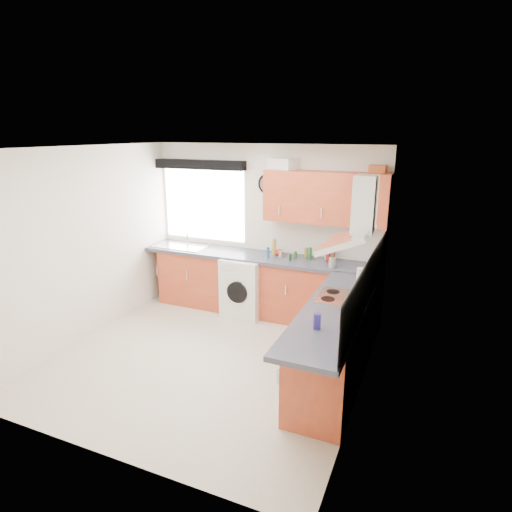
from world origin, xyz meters
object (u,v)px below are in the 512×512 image
at_px(upper_cabinets, 326,198).
at_px(extractor_hood, 355,222).
at_px(oven, 339,338).
at_px(washing_machine, 246,286).

bearing_deg(upper_cabinets, extractor_hood, -63.87).
xyz_separation_m(oven, extractor_hood, (0.10, -0.00, 1.34)).
distance_m(extractor_hood, upper_cabinets, 1.48).
height_order(upper_cabinets, washing_machine, upper_cabinets).
bearing_deg(oven, extractor_hood, -0.00).
relative_size(oven, extractor_hood, 1.09).
xyz_separation_m(extractor_hood, upper_cabinets, (-0.65, 1.33, 0.03)).
height_order(extractor_hood, upper_cabinets, upper_cabinets).
bearing_deg(oven, upper_cabinets, 112.54).
bearing_deg(extractor_hood, upper_cabinets, 116.13).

